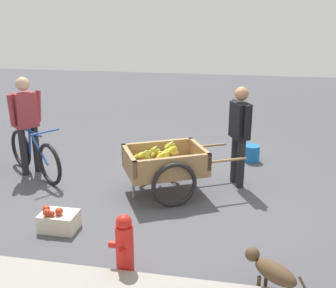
# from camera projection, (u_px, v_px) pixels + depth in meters

# --- Properties ---
(ground_plane) EXTENTS (24.00, 24.00, 0.00)m
(ground_plane) POSITION_uv_depth(u_px,v_px,m) (170.00, 192.00, 5.98)
(ground_plane) COLOR #47474C
(fruit_cart) EXTENTS (1.81, 1.44, 0.74)m
(fruit_cart) POSITION_uv_depth(u_px,v_px,m) (165.00, 165.00, 5.79)
(fruit_cart) COLOR #937047
(fruit_cart) RESTS_ON ground
(vendor_person) EXTENTS (0.34, 0.49, 1.51)m
(vendor_person) POSITION_uv_depth(u_px,v_px,m) (240.00, 128.00, 5.96)
(vendor_person) COLOR black
(vendor_person) RESTS_ON ground
(bicycle) EXTENTS (1.38, 1.02, 0.85)m
(bicycle) POSITION_uv_depth(u_px,v_px,m) (34.00, 155.00, 6.47)
(bicycle) COLOR black
(bicycle) RESTS_ON ground
(cyclist_person) EXTENTS (0.36, 0.49, 1.58)m
(cyclist_person) POSITION_uv_depth(u_px,v_px,m) (26.00, 117.00, 6.39)
(cyclist_person) COLOR black
(cyclist_person) RESTS_ON ground
(dog) EXTENTS (0.54, 0.46, 0.40)m
(dog) POSITION_uv_depth(u_px,v_px,m) (272.00, 271.00, 3.70)
(dog) COLOR #4C3823
(dog) RESTS_ON ground
(fire_hydrant) EXTENTS (0.25, 0.25, 0.67)m
(fire_hydrant) POSITION_uv_depth(u_px,v_px,m) (124.00, 246.00, 3.99)
(fire_hydrant) COLOR red
(fire_hydrant) RESTS_ON ground
(plastic_bucket) EXTENTS (0.29, 0.29, 0.29)m
(plastic_bucket) POSITION_uv_depth(u_px,v_px,m) (251.00, 153.00, 7.16)
(plastic_bucket) COLOR #1966B2
(plastic_bucket) RESTS_ON ground
(apple_crate) EXTENTS (0.44, 0.32, 0.31)m
(apple_crate) POSITION_uv_depth(u_px,v_px,m) (59.00, 220.00, 4.90)
(apple_crate) COLOR beige
(apple_crate) RESTS_ON ground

